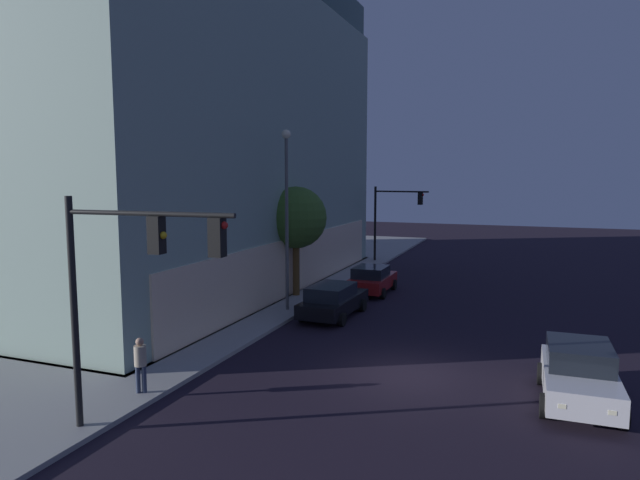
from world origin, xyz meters
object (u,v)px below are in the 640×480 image
at_px(car_black, 333,300).
at_px(car_red, 372,279).
at_px(traffic_light_near_corner, 131,267).
at_px(car_white, 579,374).
at_px(street_lamp_sidewalk, 287,199).
at_px(traffic_light_far_corner, 392,211).
at_px(sidewalk_tree, 296,218).
at_px(pedestrian_waiting, 140,360).
at_px(modern_building, 113,128).

height_order(car_black, car_red, car_black).
relative_size(traffic_light_near_corner, car_white, 1.40).
xyz_separation_m(traffic_light_near_corner, street_lamp_sidewalk, (13.41, 1.92, 1.09)).
bearing_deg(traffic_light_near_corner, traffic_light_far_corner, 1.47).
relative_size(sidewalk_tree, car_black, 1.22).
xyz_separation_m(traffic_light_near_corner, sidewalk_tree, (16.60, 2.82, -0.06)).
bearing_deg(car_red, traffic_light_near_corner, 177.82).
height_order(pedestrian_waiting, car_red, pedestrian_waiting).
xyz_separation_m(traffic_light_near_corner, car_white, (6.48, -10.49, -3.53)).
xyz_separation_m(street_lamp_sidewalk, pedestrian_waiting, (-11.11, -0.20, -4.36)).
xyz_separation_m(traffic_light_far_corner, pedestrian_waiting, (-27.87, 0.94, -2.83)).
distance_m(car_white, car_black, 12.18).
bearing_deg(pedestrian_waiting, car_white, -71.13).
xyz_separation_m(sidewalk_tree, car_white, (-10.12, -13.31, -3.47)).
height_order(modern_building, car_black, modern_building).
height_order(traffic_light_near_corner, traffic_light_far_corner, traffic_light_near_corner).
distance_m(sidewalk_tree, pedestrian_waiting, 14.69).
distance_m(modern_building, car_red, 18.57).
bearing_deg(traffic_light_far_corner, sidewalk_tree, 171.44).
relative_size(street_lamp_sidewalk, sidewalk_tree, 1.46).
bearing_deg(car_black, pedestrian_waiting, 168.93).
bearing_deg(pedestrian_waiting, traffic_light_near_corner, -143.31).
distance_m(traffic_light_far_corner, car_red, 11.58).
relative_size(modern_building, street_lamp_sidewalk, 3.31).
distance_m(traffic_light_far_corner, car_white, 26.42).
bearing_deg(traffic_light_near_corner, modern_building, 41.75).
height_order(modern_building, traffic_light_far_corner, modern_building).
distance_m(traffic_light_near_corner, car_white, 12.82).
distance_m(traffic_light_near_corner, traffic_light_far_corner, 30.18).
bearing_deg(car_red, traffic_light_far_corner, 7.77).
relative_size(street_lamp_sidewalk, car_white, 2.02).
height_order(modern_building, sidewalk_tree, modern_building).
distance_m(car_black, car_red, 5.78).
xyz_separation_m(sidewalk_tree, car_black, (-3.23, -3.27, -3.55)).
bearing_deg(modern_building, car_black, -104.19).
relative_size(modern_building, traffic_light_near_corner, 4.79).
bearing_deg(modern_building, pedestrian_waiting, -137.54).
height_order(traffic_light_far_corner, car_white, traffic_light_far_corner).
xyz_separation_m(modern_building, car_black, (-4.05, -15.99, -8.76)).
xyz_separation_m(modern_building, car_red, (1.73, -16.27, -8.77)).
bearing_deg(modern_building, car_red, -83.95).
relative_size(modern_building, car_red, 6.77).
bearing_deg(traffic_light_far_corner, car_white, -154.57).
xyz_separation_m(pedestrian_waiting, car_white, (4.17, -12.21, -0.26)).
bearing_deg(traffic_light_far_corner, car_black, -175.83).
xyz_separation_m(car_black, car_red, (5.77, -0.28, -0.01)).
height_order(sidewalk_tree, car_white, sidewalk_tree).
bearing_deg(traffic_light_far_corner, street_lamp_sidewalk, 176.09).
bearing_deg(pedestrian_waiting, sidewalk_tree, 4.41).
bearing_deg(car_black, car_red, -2.79).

